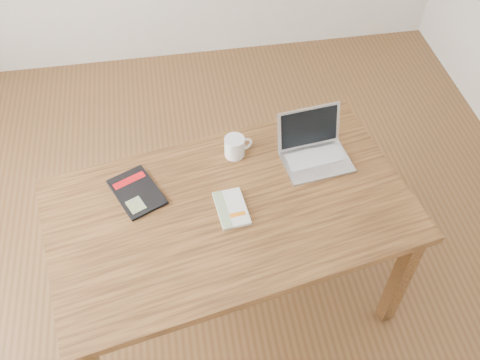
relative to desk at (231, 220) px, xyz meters
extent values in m
plane|color=brown|center=(-0.11, 0.15, -0.66)|extent=(4.00, 4.00, 0.00)
cube|color=#56351A|center=(0.00, 0.00, 0.07)|extent=(1.65, 1.13, 0.04)
cube|color=#56351A|center=(0.75, -0.24, -0.31)|extent=(0.08, 0.08, 0.71)
cube|color=#56351A|center=(-0.75, 0.24, -0.31)|extent=(0.08, 0.08, 0.71)
cube|color=#56351A|center=(0.62, 0.49, -0.31)|extent=(0.08, 0.08, 0.71)
cube|color=silver|center=(0.00, -0.01, 0.10)|extent=(0.14, 0.21, 0.01)
cube|color=white|center=(0.00, -0.01, 0.10)|extent=(0.14, 0.21, 0.02)
cube|color=gray|center=(-0.04, -0.01, 0.11)|extent=(0.06, 0.19, 0.00)
cube|color=orange|center=(0.02, -0.05, 0.11)|extent=(0.07, 0.03, 0.00)
cube|color=black|center=(-0.38, 0.15, 0.10)|extent=(0.26, 0.30, 0.01)
cube|color=#B40C12|center=(-0.41, 0.21, 0.10)|extent=(0.15, 0.09, 0.00)
cube|color=gray|center=(-0.39, 0.07, 0.10)|extent=(0.09, 0.10, 0.00)
cube|color=silver|center=(0.42, 0.19, 0.10)|extent=(0.32, 0.24, 0.01)
cube|color=silver|center=(0.42, 0.21, 0.10)|extent=(0.27, 0.14, 0.00)
cube|color=#BCBCC1|center=(0.43, 0.13, 0.10)|extent=(0.09, 0.06, 0.00)
cube|color=silver|center=(0.41, 0.31, 0.20)|extent=(0.30, 0.09, 0.19)
cube|color=black|center=(0.41, 0.31, 0.20)|extent=(0.27, 0.08, 0.17)
cylinder|color=white|center=(0.07, 0.30, 0.14)|extent=(0.09, 0.09, 0.10)
cylinder|color=black|center=(0.07, 0.30, 0.18)|extent=(0.08, 0.08, 0.01)
torus|color=white|center=(0.12, 0.31, 0.14)|extent=(0.07, 0.03, 0.07)
camera|label=1|loc=(-0.19, -1.36, 1.87)|focal=40.00mm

